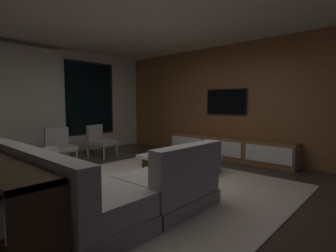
{
  "coord_description": "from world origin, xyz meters",
  "views": [
    {
      "loc": [
        -2.54,
        -2.87,
        1.29
      ],
      "look_at": [
        1.16,
        0.5,
        0.86
      ],
      "focal_mm": 27.36,
      "sensor_mm": 36.0,
      "label": 1
    }
  ],
  "objects_px": {
    "book_stack_on_coffee_table": "(182,153)",
    "accent_chair_by_curtain": "(59,144)",
    "media_console": "(229,149)",
    "accent_chair_near_window": "(100,139)",
    "coffee_table": "(180,163)",
    "mounted_tv": "(226,102)",
    "sectional_couch": "(90,188)"
  },
  "relations": [
    {
      "from": "book_stack_on_coffee_table",
      "to": "accent_chair_by_curtain",
      "type": "distance_m",
      "value": 2.71
    },
    {
      "from": "book_stack_on_coffee_table",
      "to": "media_console",
      "type": "xyz_separation_m",
      "value": [
        1.72,
        -0.0,
        -0.15
      ]
    },
    {
      "from": "accent_chair_near_window",
      "to": "coffee_table",
      "type": "bearing_deg",
      "value": -86.75
    },
    {
      "from": "coffee_table",
      "to": "accent_chair_by_curtain",
      "type": "bearing_deg",
      "value": 116.08
    },
    {
      "from": "accent_chair_by_curtain",
      "to": "mounted_tv",
      "type": "distance_m",
      "value": 3.91
    },
    {
      "from": "mounted_tv",
      "to": "book_stack_on_coffee_table",
      "type": "bearing_deg",
      "value": -174.16
    },
    {
      "from": "coffee_table",
      "to": "book_stack_on_coffee_table",
      "type": "distance_m",
      "value": 0.22
    },
    {
      "from": "book_stack_on_coffee_table",
      "to": "accent_chair_by_curtain",
      "type": "relative_size",
      "value": 0.37
    },
    {
      "from": "book_stack_on_coffee_table",
      "to": "media_console",
      "type": "distance_m",
      "value": 1.73
    },
    {
      "from": "media_console",
      "to": "accent_chair_near_window",
      "type": "bearing_deg",
      "value": 126.18
    },
    {
      "from": "accent_chair_near_window",
      "to": "mounted_tv",
      "type": "bearing_deg",
      "value": -48.9
    },
    {
      "from": "sectional_couch",
      "to": "mounted_tv",
      "type": "height_order",
      "value": "mounted_tv"
    },
    {
      "from": "coffee_table",
      "to": "accent_chair_by_curtain",
      "type": "relative_size",
      "value": 1.49
    },
    {
      "from": "coffee_table",
      "to": "book_stack_on_coffee_table",
      "type": "height_order",
      "value": "book_stack_on_coffee_table"
    },
    {
      "from": "book_stack_on_coffee_table",
      "to": "accent_chair_near_window",
      "type": "bearing_deg",
      "value": 92.63
    },
    {
      "from": "coffee_table",
      "to": "sectional_couch",
      "type": "bearing_deg",
      "value": -172.06
    },
    {
      "from": "sectional_couch",
      "to": "media_console",
      "type": "bearing_deg",
      "value": 3.35
    },
    {
      "from": "accent_chair_near_window",
      "to": "mounted_tv",
      "type": "relative_size",
      "value": 0.75
    },
    {
      "from": "sectional_couch",
      "to": "accent_chair_near_window",
      "type": "relative_size",
      "value": 3.21
    },
    {
      "from": "sectional_couch",
      "to": "accent_chair_near_window",
      "type": "distance_m",
      "value": 3.33
    },
    {
      "from": "sectional_couch",
      "to": "mounted_tv",
      "type": "relative_size",
      "value": 2.4
    },
    {
      "from": "accent_chair_by_curtain",
      "to": "mounted_tv",
      "type": "bearing_deg",
      "value": -36.54
    },
    {
      "from": "coffee_table",
      "to": "accent_chair_near_window",
      "type": "xyz_separation_m",
      "value": [
        -0.14,
        2.45,
        0.25
      ]
    },
    {
      "from": "book_stack_on_coffee_table",
      "to": "accent_chair_near_window",
      "type": "distance_m",
      "value": 2.51
    },
    {
      "from": "media_console",
      "to": "mounted_tv",
      "type": "relative_size",
      "value": 2.98
    },
    {
      "from": "accent_chair_near_window",
      "to": "accent_chair_by_curtain",
      "type": "bearing_deg",
      "value": -177.0
    },
    {
      "from": "media_console",
      "to": "mounted_tv",
      "type": "height_order",
      "value": "mounted_tv"
    },
    {
      "from": "coffee_table",
      "to": "accent_chair_by_curtain",
      "type": "xyz_separation_m",
      "value": [
        -1.17,
        2.39,
        0.25
      ]
    },
    {
      "from": "media_console",
      "to": "coffee_table",
      "type": "bearing_deg",
      "value": 177.78
    },
    {
      "from": "accent_chair_near_window",
      "to": "mounted_tv",
      "type": "xyz_separation_m",
      "value": [
        2.02,
        -2.31,
        0.92
      ]
    },
    {
      "from": "coffee_table",
      "to": "accent_chair_near_window",
      "type": "height_order",
      "value": "accent_chair_near_window"
    },
    {
      "from": "mounted_tv",
      "to": "sectional_couch",
      "type": "bearing_deg",
      "value": -173.93
    }
  ]
}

